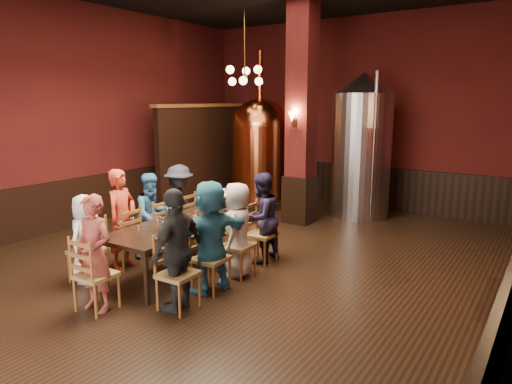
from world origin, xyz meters
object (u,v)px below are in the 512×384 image
Objects in this scene: dining_table at (179,227)px; person_0 at (86,238)px; rose_vase at (222,196)px; person_2 at (153,215)px; copper_kettle at (260,151)px; steel_vessel at (361,146)px; person_1 at (122,219)px.

dining_table is 1.31m from person_0.
dining_table is at bearing -93.85° from rose_vase.
person_0 is at bearing -130.36° from dining_table.
dining_table is 1.74× the size of person_2.
person_0 is at bearing -83.19° from copper_kettle.
copper_kettle is 2.48m from steel_vessel.
person_1 reaches higher than person_0.
steel_vessel reaches higher than person_2.
dining_table is 0.91m from person_2.
rose_vase is at bearing 83.78° from dining_table.
dining_table is at bearing -93.31° from person_2.
person_2 is (-0.86, 0.29, 0.01)m from dining_table.
copper_kettle is 3.79m from rose_vase.
steel_vessel is at bearing 76.34° from rose_vase.
rose_vase is at bearing -66.12° from copper_kettle.
rose_vase is at bearing -103.66° from steel_vessel.
person_2 is at bearing -12.47° from person_0.
person_2 is at bearing -112.43° from steel_vessel.
person_0 reaches higher than rose_vase.
copper_kettle reaches higher than person_0.
person_1 reaches higher than rose_vase.
copper_kettle reaches higher than person_2.
dining_table is 4.96m from steel_vessel.
dining_table is 0.92m from person_1.
person_0 is 0.68m from person_1.
steel_vessel reaches higher than dining_table.
steel_vessel is (2.45, 0.35, 0.23)m from copper_kettle.
person_1 is at bearing -123.76° from rose_vase.
person_2 is (-0.03, 0.66, -0.08)m from person_1.
person_0 is 1.33m from person_2.
rose_vase reaches higher than dining_table.
person_1 reaches higher than person_2.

